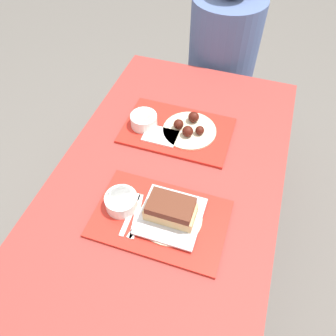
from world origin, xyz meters
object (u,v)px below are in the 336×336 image
object	(u,v)px
tray_near	(160,219)
bowl_coleslaw_far	(144,120)
brisket_sandwich_plate	(171,212)
tray_far	(177,130)
person_seated_across	(224,43)
wings_plate_far	(189,128)
bowl_coleslaw_near	(121,201)

from	to	relation	value
tray_near	bowl_coleslaw_far	xyz separation A→B (m)	(-0.21, 0.40, 0.04)
bowl_coleslaw_far	brisket_sandwich_plate	bearing A→B (deg)	-58.03
tray_near	tray_far	bearing A→B (deg)	99.58
bowl_coleslaw_far	person_seated_across	world-z (taller)	person_seated_across
tray_far	person_seated_across	distance (m)	0.70
tray_near	brisket_sandwich_plate	bearing A→B (deg)	17.44
wings_plate_far	tray_far	bearing A→B (deg)	-169.93
person_seated_across	bowl_coleslaw_far	bearing A→B (deg)	-104.63
tray_near	tray_far	distance (m)	0.42
bowl_coleslaw_near	person_seated_across	xyz separation A→B (m)	(0.11, 1.11, -0.02)
tray_far	bowl_coleslaw_far	xyz separation A→B (m)	(-0.14, -0.02, 0.04)
brisket_sandwich_plate	bowl_coleslaw_far	bearing A→B (deg)	121.97
tray_far	brisket_sandwich_plate	world-z (taller)	brisket_sandwich_plate
tray_near	person_seated_across	bearing A→B (deg)	91.24
tray_near	bowl_coleslaw_far	bearing A→B (deg)	117.72
bowl_coleslaw_near	brisket_sandwich_plate	xyz separation A→B (m)	(0.17, 0.01, 0.01)
bowl_coleslaw_far	wings_plate_far	xyz separation A→B (m)	(0.19, 0.03, -0.01)
brisket_sandwich_plate	bowl_coleslaw_far	size ratio (longest dim) A/B	1.93
tray_near	bowl_coleslaw_far	distance (m)	0.45
brisket_sandwich_plate	wings_plate_far	bearing A→B (deg)	97.47
tray_near	bowl_coleslaw_near	bearing A→B (deg)	178.94
tray_far	person_seated_across	size ratio (longest dim) A/B	0.62
tray_near	wings_plate_far	xyz separation A→B (m)	(-0.02, 0.43, 0.02)
bowl_coleslaw_near	person_seated_across	bearing A→B (deg)	84.12
tray_far	bowl_coleslaw_near	bearing A→B (deg)	-99.31
tray_far	bowl_coleslaw_far	world-z (taller)	bowl_coleslaw_far
bowl_coleslaw_near	tray_far	bearing A→B (deg)	80.69
tray_near	wings_plate_far	world-z (taller)	wings_plate_far
wings_plate_far	bowl_coleslaw_near	bearing A→B (deg)	-105.43
wings_plate_far	person_seated_across	size ratio (longest dim) A/B	0.31
tray_far	person_seated_across	bearing A→B (deg)	86.19
tray_far	brisket_sandwich_plate	size ratio (longest dim) A/B	2.10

